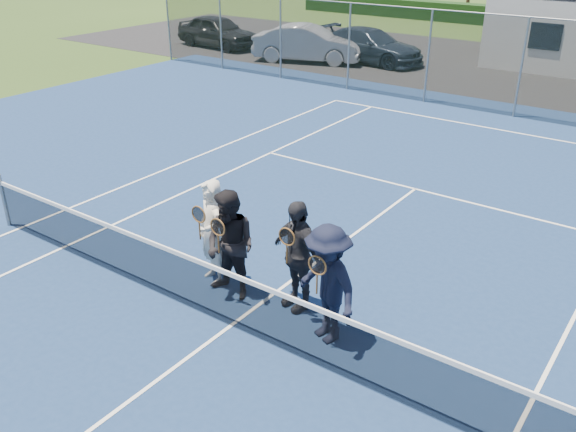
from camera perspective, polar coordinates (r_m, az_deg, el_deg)
name	(u,v)px	position (r m, az deg, el deg)	size (l,w,h in m)	color
ground	(565,78)	(26.64, 24.50, 11.64)	(220.00, 220.00, 0.00)	#2C4418
court_surface	(231,326)	(9.29, -5.34, -10.25)	(30.00, 30.00, 0.02)	navy
tarmac_carpark	(466,66)	(27.68, 16.32, 13.35)	(40.00, 12.00, 0.01)	black
car_a	(218,31)	(30.93, -6.61, 16.79)	(1.78, 4.41, 1.50)	black
car_b	(308,44)	(27.31, 1.91, 15.82)	(1.64, 4.69, 1.55)	gray
car_c	(369,46)	(27.42, 7.62, 15.52)	(1.99, 4.89, 1.42)	#182231
court_markings	(231,326)	(9.28, -5.35, -10.18)	(11.03, 23.83, 0.01)	white
tennis_net	(230,297)	(8.99, -5.48, -7.52)	(11.68, 0.08, 1.10)	slate
perimeter_fence	(521,68)	(20.13, 20.98, 12.81)	(30.07, 0.07, 3.02)	slate
player_a	(212,232)	(9.96, -7.15, -1.54)	(0.77, 0.66, 1.80)	silver
player_b	(231,245)	(9.53, -5.39, -2.76)	(0.90, 0.71, 1.80)	black
player_c	(297,255)	(9.22, 0.87, -3.69)	(1.14, 0.72, 1.80)	#232429
player_d	(327,284)	(8.53, 3.70, -6.39)	(1.33, 1.06, 1.80)	black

